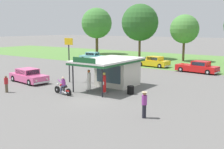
{
  "coord_description": "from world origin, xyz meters",
  "views": [
    {
      "loc": [
        13.73,
        -16.81,
        5.72
      ],
      "look_at": [
        -0.72,
        4.02,
        1.4
      ],
      "focal_mm": 44.01,
      "sensor_mm": 36.0,
      "label": 1
    }
  ],
  "objects_px": {
    "spare_tire_stack": "(131,90)",
    "gas_pump_offside": "(104,84)",
    "motorcycle_with_rider": "(63,87)",
    "parked_car_back_row_centre": "(112,62)",
    "gas_pump_nearside": "(89,81)",
    "featured_classic_sedan": "(28,76)",
    "parked_car_second_row_spare": "(198,67)",
    "bystander_chatting_near_pumps": "(6,84)",
    "parked_car_back_row_centre_right": "(153,62)",
    "parked_car_back_row_centre_left": "(93,57)",
    "bystander_admiring_sedan": "(144,104)",
    "roadside_pole_sign": "(69,52)"
  },
  "relations": [
    {
      "from": "parked_car_second_row_spare",
      "to": "spare_tire_stack",
      "type": "relative_size",
      "value": 7.84
    },
    {
      "from": "parked_car_second_row_spare",
      "to": "parked_car_back_row_centre_left",
      "type": "height_order",
      "value": "parked_car_second_row_spare"
    },
    {
      "from": "gas_pump_nearside",
      "to": "featured_classic_sedan",
      "type": "distance_m",
      "value": 7.84
    },
    {
      "from": "parked_car_back_row_centre",
      "to": "bystander_admiring_sedan",
      "type": "bearing_deg",
      "value": -50.42
    },
    {
      "from": "gas_pump_offside",
      "to": "featured_classic_sedan",
      "type": "xyz_separation_m",
      "value": [
        -9.55,
        -0.6,
        -0.18
      ]
    },
    {
      "from": "motorcycle_with_rider",
      "to": "parked_car_back_row_centre_left",
      "type": "xyz_separation_m",
      "value": [
        -13.6,
        21.08,
        0.02
      ]
    },
    {
      "from": "gas_pump_offside",
      "to": "spare_tire_stack",
      "type": "distance_m",
      "value": 2.39
    },
    {
      "from": "gas_pump_nearside",
      "to": "motorcycle_with_rider",
      "type": "relative_size",
      "value": 0.89
    },
    {
      "from": "parked_car_second_row_spare",
      "to": "roadside_pole_sign",
      "type": "height_order",
      "value": "roadside_pole_sign"
    },
    {
      "from": "spare_tire_stack",
      "to": "gas_pump_offside",
      "type": "bearing_deg",
      "value": -153.6
    },
    {
      "from": "gas_pump_nearside",
      "to": "bystander_admiring_sedan",
      "type": "distance_m",
      "value": 8.83
    },
    {
      "from": "motorcycle_with_rider",
      "to": "roadside_pole_sign",
      "type": "distance_m",
      "value": 6.09
    },
    {
      "from": "featured_classic_sedan",
      "to": "bystander_admiring_sedan",
      "type": "relative_size",
      "value": 2.97
    },
    {
      "from": "parked_car_back_row_centre_right",
      "to": "parked_car_back_row_centre_left",
      "type": "bearing_deg",
      "value": 175.96
    },
    {
      "from": "parked_car_second_row_spare",
      "to": "parked_car_back_row_centre_left",
      "type": "distance_m",
      "value": 19.6
    },
    {
      "from": "bystander_admiring_sedan",
      "to": "spare_tire_stack",
      "type": "xyz_separation_m",
      "value": [
        -4.04,
        5.05,
        -0.57
      ]
    },
    {
      "from": "featured_classic_sedan",
      "to": "parked_car_back_row_centre_left",
      "type": "bearing_deg",
      "value": 109.17
    },
    {
      "from": "motorcycle_with_rider",
      "to": "parked_car_second_row_spare",
      "type": "xyz_separation_m",
      "value": [
        5.82,
        18.46,
        0.03
      ]
    },
    {
      "from": "featured_classic_sedan",
      "to": "parked_car_back_row_centre",
      "type": "height_order",
      "value": "parked_car_back_row_centre"
    },
    {
      "from": "parked_car_second_row_spare",
      "to": "bystander_chatting_near_pumps",
      "type": "relative_size",
      "value": 3.7
    },
    {
      "from": "motorcycle_with_rider",
      "to": "parked_car_back_row_centre",
      "type": "xyz_separation_m",
      "value": [
        -6.65,
        17.1,
        0.01
      ]
    },
    {
      "from": "roadside_pole_sign",
      "to": "parked_car_back_row_centre_right",
      "type": "bearing_deg",
      "value": 82.66
    },
    {
      "from": "parked_car_back_row_centre",
      "to": "parked_car_second_row_spare",
      "type": "bearing_deg",
      "value": 6.24
    },
    {
      "from": "gas_pump_nearside",
      "to": "spare_tire_stack",
      "type": "relative_size",
      "value": 2.72
    },
    {
      "from": "parked_car_second_row_spare",
      "to": "parked_car_back_row_centre_right",
      "type": "bearing_deg",
      "value": 166.28
    },
    {
      "from": "gas_pump_nearside",
      "to": "parked_car_back_row_centre_right",
      "type": "xyz_separation_m",
      "value": [
        -2.23,
        17.76,
        -0.19
      ]
    },
    {
      "from": "parked_car_back_row_centre",
      "to": "parked_car_second_row_spare",
      "type": "xyz_separation_m",
      "value": [
        12.48,
        1.36,
        0.02
      ]
    },
    {
      "from": "parked_car_back_row_centre_right",
      "to": "roadside_pole_sign",
      "type": "xyz_separation_m",
      "value": [
        -2.04,
        -15.83,
        2.49
      ]
    },
    {
      "from": "parked_car_back_row_centre_right",
      "to": "bystander_admiring_sedan",
      "type": "height_order",
      "value": "bystander_admiring_sedan"
    },
    {
      "from": "featured_classic_sedan",
      "to": "bystander_chatting_near_pumps",
      "type": "height_order",
      "value": "bystander_chatting_near_pumps"
    },
    {
      "from": "featured_classic_sedan",
      "to": "parked_car_back_row_centre",
      "type": "relative_size",
      "value": 1.02
    },
    {
      "from": "featured_classic_sedan",
      "to": "bystander_admiring_sedan",
      "type": "height_order",
      "value": "bystander_admiring_sedan"
    },
    {
      "from": "parked_car_back_row_centre_right",
      "to": "spare_tire_stack",
      "type": "distance_m",
      "value": 17.79
    },
    {
      "from": "parked_car_second_row_spare",
      "to": "gas_pump_nearside",
      "type": "bearing_deg",
      "value": -107.13
    },
    {
      "from": "gas_pump_offside",
      "to": "spare_tire_stack",
      "type": "height_order",
      "value": "gas_pump_offside"
    },
    {
      "from": "motorcycle_with_rider",
      "to": "bystander_admiring_sedan",
      "type": "relative_size",
      "value": 1.27
    },
    {
      "from": "gas_pump_offside",
      "to": "parked_car_second_row_spare",
      "type": "bearing_deg",
      "value": 78.72
    },
    {
      "from": "bystander_admiring_sedan",
      "to": "roadside_pole_sign",
      "type": "relative_size",
      "value": 0.37
    },
    {
      "from": "gas_pump_offside",
      "to": "roadside_pole_sign",
      "type": "bearing_deg",
      "value": 162.18
    },
    {
      "from": "gas_pump_nearside",
      "to": "motorcycle_with_rider",
      "type": "bearing_deg",
      "value": -109.93
    },
    {
      "from": "parked_car_second_row_spare",
      "to": "bystander_admiring_sedan",
      "type": "xyz_separation_m",
      "value": [
        2.94,
        -20.02,
        0.25
      ]
    },
    {
      "from": "motorcycle_with_rider",
      "to": "parked_car_back_row_centre_right",
      "type": "bearing_deg",
      "value": 93.79
    },
    {
      "from": "featured_classic_sedan",
      "to": "parked_car_back_row_centre_right",
      "type": "distance_m",
      "value": 19.19
    },
    {
      "from": "parked_car_back_row_centre_left",
      "to": "bystander_chatting_near_pumps",
      "type": "relative_size",
      "value": 3.28
    },
    {
      "from": "parked_car_second_row_spare",
      "to": "roadside_pole_sign",
      "type": "xyz_separation_m",
      "value": [
        -9.2,
        -14.08,
        2.51
      ]
    },
    {
      "from": "gas_pump_offside",
      "to": "spare_tire_stack",
      "type": "xyz_separation_m",
      "value": [
        2.1,
        1.04,
        -0.49
      ]
    },
    {
      "from": "gas_pump_offside",
      "to": "parked_car_back_row_centre_right",
      "type": "height_order",
      "value": "gas_pump_offside"
    },
    {
      "from": "parked_car_back_row_centre_right",
      "to": "gas_pump_offside",
      "type": "bearing_deg",
      "value": -77.39
    },
    {
      "from": "parked_car_second_row_spare",
      "to": "parked_car_back_row_centre",
      "type": "bearing_deg",
      "value": -173.76
    },
    {
      "from": "parked_car_second_row_spare",
      "to": "parked_car_back_row_centre_right",
      "type": "distance_m",
      "value": 7.38
    }
  ]
}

